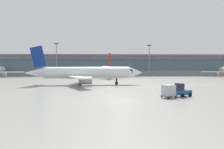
% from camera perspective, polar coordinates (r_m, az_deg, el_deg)
% --- Properties ---
extents(ground_plane, '(400.00, 400.00, 0.00)m').
position_cam_1_polar(ground_plane, '(36.85, 2.36, -5.68)').
color(ground_plane, gray).
extents(taxiway_centreline_stripe, '(109.94, 4.28, 0.01)m').
position_cam_1_polar(taxiway_centreline_stripe, '(64.39, -5.36, -2.33)').
color(taxiway_centreline_stripe, yellow).
rests_on(taxiway_centreline_stripe, ground_plane).
extents(terminal_concourse, '(182.76, 11.00, 9.60)m').
position_cam_1_polar(terminal_concourse, '(124.75, -1.89, 2.10)').
color(terminal_concourse, '#8C939E').
rests_on(terminal_concourse, ground_plane).
extents(gate_airplane_1, '(26.76, 28.82, 9.55)m').
position_cam_1_polar(gate_airplane_1, '(103.62, -1.25, 0.96)').
color(gate_airplane_1, white).
rests_on(gate_airplane_1, ground_plane).
extents(taxiing_regional_jet, '(29.05, 27.03, 9.63)m').
position_cam_1_polar(taxiing_regional_jet, '(66.22, -5.64, 0.30)').
color(taxiing_regional_jet, white).
rests_on(taxiing_regional_jet, ground_plane).
extents(baggage_tug, '(2.95, 2.51, 2.10)m').
position_cam_1_polar(baggage_tug, '(43.11, 14.66, -3.41)').
color(baggage_tug, '#194C8C').
rests_on(baggage_tug, ground_plane).
extents(cargo_dolly_lead, '(2.61, 2.40, 1.94)m').
position_cam_1_polar(cargo_dolly_lead, '(41.12, 11.97, -3.43)').
color(cargo_dolly_lead, '#595B60').
rests_on(cargo_dolly_lead, ground_plane).
extents(apron_light_mast_1, '(1.80, 0.36, 14.28)m').
position_cam_1_polar(apron_light_mast_1, '(118.54, -11.75, 3.46)').
color(apron_light_mast_1, gray).
rests_on(apron_light_mast_1, ground_plane).
extents(apron_light_mast_2, '(1.80, 0.36, 13.69)m').
position_cam_1_polar(apron_light_mast_2, '(119.45, 7.93, 3.33)').
color(apron_light_mast_2, gray).
rests_on(apron_light_mast_2, ground_plane).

